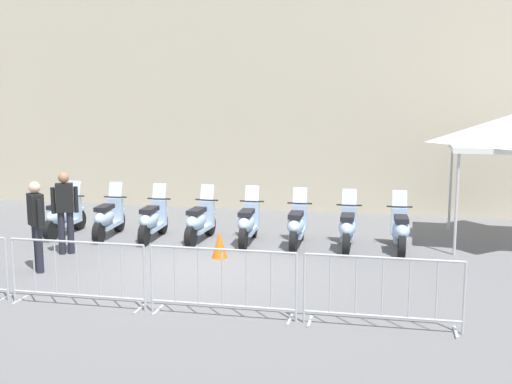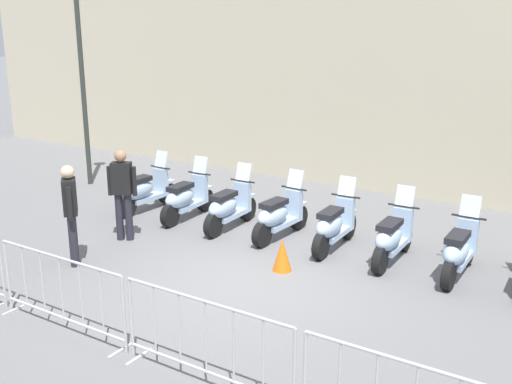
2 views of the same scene
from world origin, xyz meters
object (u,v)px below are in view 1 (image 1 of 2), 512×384
object	(u,v)px
motorcycle_6	(348,229)
motorcycle_4	(248,224)
barrier_segment_2	(222,283)
officer_mid_plaza	(36,221)
motorcycle_2	(152,221)
barrier_segment_3	(382,293)
motorcycle_5	(297,226)
traffic_cone	(220,245)
motorcycle_1	(108,218)
motorcycle_0	(63,217)
motorcycle_3	(199,222)
motorcycle_7	(400,231)
officer_by_barriers	(65,208)
barrier_segment_1	(77,274)

from	to	relation	value
motorcycle_6	motorcycle_4	bearing A→B (deg)	-178.96
barrier_segment_2	officer_mid_plaza	bearing A→B (deg)	160.10
motorcycle_2	officer_mid_plaza	size ratio (longest dim) A/B	1.00
barrier_segment_2	barrier_segment_3	world-z (taller)	same
motorcycle_5	traffic_cone	xyz separation A→B (m)	(-1.36, -1.34, -0.18)
motorcycle_1	motorcycle_5	world-z (taller)	same
barrier_segment_3	traffic_cone	size ratio (longest dim) A/B	4.16
motorcycle_0	motorcycle_2	distance (m)	2.23
motorcycle_3	motorcycle_4	size ratio (longest dim) A/B	1.00
motorcycle_7	officer_mid_plaza	bearing A→B (deg)	-153.94
motorcycle_4	traffic_cone	distance (m)	1.37
barrier_segment_2	officer_by_barriers	size ratio (longest dim) A/B	1.32
motorcycle_1	motorcycle_5	bearing A→B (deg)	2.84
motorcycle_1	traffic_cone	xyz separation A→B (m)	(3.08, -1.12, -0.18)
motorcycle_3	motorcycle_4	xyz separation A→B (m)	(1.12, 0.09, 0.00)
motorcycle_1	officer_mid_plaza	bearing A→B (deg)	-89.22
motorcycle_7	officer_mid_plaza	distance (m)	7.39
motorcycle_3	officer_by_barriers	xyz separation A→B (m)	(-2.36, -1.70, 0.53)
barrier_segment_3	motorcycle_6	bearing A→B (deg)	101.97
officer_by_barriers	motorcycle_0	bearing A→B (deg)	122.85
barrier_segment_2	officer_by_barriers	world-z (taller)	officer_by_barriers
officer_mid_plaza	barrier_segment_2	bearing A→B (deg)	-19.90
motorcycle_7	motorcycle_4	bearing A→B (deg)	-177.99
motorcycle_3	traffic_cone	xyz separation A→B (m)	(0.87, -1.25, -0.18)
motorcycle_6	barrier_segment_1	size ratio (longest dim) A/B	0.75
motorcycle_5	officer_by_barriers	world-z (taller)	officer_by_barriers
motorcycle_5	barrier_segment_2	xyz separation A→B (m)	(-0.29, -4.61, 0.07)
barrier_segment_2	motorcycle_3	bearing A→B (deg)	113.15
officer_by_barriers	motorcycle_4	bearing A→B (deg)	27.24
motorcycle_2	barrier_segment_2	world-z (taller)	motorcycle_2
barrier_segment_2	officer_mid_plaza	world-z (taller)	officer_mid_plaza
barrier_segment_3	motorcycle_2	bearing A→B (deg)	141.42
motorcycle_7	motorcycle_1	bearing A→B (deg)	-177.14
motorcycle_5	officer_mid_plaza	distance (m)	5.42
officer_mid_plaza	motorcycle_1	bearing A→B (deg)	90.78
officer_mid_plaza	officer_by_barriers	world-z (taller)	same
motorcycle_6	motorcycle_0	bearing A→B (deg)	-177.17
motorcycle_4	barrier_segment_1	size ratio (longest dim) A/B	0.75
motorcycle_0	barrier_segment_2	world-z (taller)	motorcycle_0
motorcycle_7	barrier_segment_3	world-z (taller)	motorcycle_7
motorcycle_2	motorcycle_6	xyz separation A→B (m)	(4.44, 0.24, 0.00)
motorcycle_5	traffic_cone	size ratio (longest dim) A/B	3.14
motorcycle_0	officer_by_barriers	size ratio (longest dim) A/B	1.00
motorcycle_1	barrier_segment_1	xyz separation A→B (m)	(1.77, -4.49, 0.07)
motorcycle_7	motorcycle_5	bearing A→B (deg)	-177.09
barrier_segment_1	barrier_segment_2	world-z (taller)	same
motorcycle_0	officer_mid_plaza	bearing A→B (deg)	-67.78
motorcycle_4	officer_mid_plaza	xyz separation A→B (m)	(-3.29, -3.12, 0.53)
motorcycle_6	officer_mid_plaza	xyz separation A→B (m)	(-5.51, -3.16, 0.53)
motorcycle_3	barrier_segment_3	xyz separation A→B (m)	(4.30, -4.42, 0.07)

